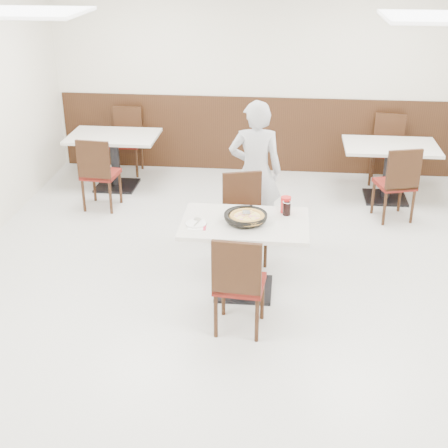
# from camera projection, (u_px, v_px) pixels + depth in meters

# --- Properties ---
(floor) EXTENTS (7.00, 7.00, 0.00)m
(floor) POSITION_uv_depth(u_px,v_px,m) (243.00, 288.00, 6.23)
(floor) COLOR #ABAAA6
(floor) RESTS_ON ground
(wall_back) EXTENTS (6.00, 0.04, 2.80)m
(wall_back) POSITION_uv_depth(u_px,v_px,m) (262.00, 76.00, 8.80)
(wall_back) COLOR silver
(wall_back) RESTS_ON floor
(wall_front) EXTENTS (6.00, 0.04, 2.80)m
(wall_front) POSITION_uv_depth(u_px,v_px,m) (181.00, 435.00, 2.49)
(wall_front) COLOR silver
(wall_front) RESTS_ON floor
(wainscot_back) EXTENTS (5.90, 0.03, 1.10)m
(wainscot_back) POSITION_uv_depth(u_px,v_px,m) (261.00, 134.00, 9.14)
(wainscot_back) COLOR black
(wainscot_back) RESTS_ON floor
(main_table) EXTENTS (1.26, 0.89, 0.75)m
(main_table) POSITION_uv_depth(u_px,v_px,m) (244.00, 257.00, 6.05)
(main_table) COLOR beige
(main_table) RESTS_ON floor
(chair_near) EXTENTS (0.45, 0.45, 0.95)m
(chair_near) POSITION_uv_depth(u_px,v_px,m) (240.00, 281.00, 5.42)
(chair_near) COLOR black
(chair_near) RESTS_ON floor
(chair_far) EXTENTS (0.52, 0.52, 0.95)m
(chair_far) POSITION_uv_depth(u_px,v_px,m) (245.00, 221.00, 6.57)
(chair_far) COLOR black
(chair_far) RESTS_ON floor
(trivet) EXTENTS (0.13, 0.13, 0.04)m
(trivet) POSITION_uv_depth(u_px,v_px,m) (248.00, 221.00, 5.86)
(trivet) COLOR black
(trivet) RESTS_ON main_table
(pizza_pan) EXTENTS (0.42, 0.42, 0.01)m
(pizza_pan) POSITION_uv_depth(u_px,v_px,m) (246.00, 218.00, 5.86)
(pizza_pan) COLOR black
(pizza_pan) RESTS_ON trivet
(pizza) EXTENTS (0.36, 0.36, 0.02)m
(pizza) POSITION_uv_depth(u_px,v_px,m) (247.00, 218.00, 5.82)
(pizza) COLOR #BB8731
(pizza) RESTS_ON pizza_pan
(pizza_server) EXTENTS (0.08, 0.10, 0.00)m
(pizza_server) POSITION_uv_depth(u_px,v_px,m) (246.00, 212.00, 5.86)
(pizza_server) COLOR white
(pizza_server) RESTS_ON pizza
(napkin) EXTENTS (0.17, 0.17, 0.00)m
(napkin) POSITION_uv_depth(u_px,v_px,m) (197.00, 226.00, 5.79)
(napkin) COLOR white
(napkin) RESTS_ON main_table
(side_plate) EXTENTS (0.21, 0.21, 0.01)m
(side_plate) POSITION_uv_depth(u_px,v_px,m) (196.00, 224.00, 5.83)
(side_plate) COLOR white
(side_plate) RESTS_ON napkin
(fork) EXTENTS (0.06, 0.17, 0.00)m
(fork) POSITION_uv_depth(u_px,v_px,m) (197.00, 223.00, 5.82)
(fork) COLOR white
(fork) RESTS_ON side_plate
(cola_glass) EXTENTS (0.08, 0.08, 0.13)m
(cola_glass) POSITION_uv_depth(u_px,v_px,m) (287.00, 209.00, 6.00)
(cola_glass) COLOR black
(cola_glass) RESTS_ON main_table
(red_cup) EXTENTS (0.11, 0.11, 0.16)m
(red_cup) POSITION_uv_depth(u_px,v_px,m) (286.00, 205.00, 6.06)
(red_cup) COLOR red
(red_cup) RESTS_ON main_table
(diner_person) EXTENTS (0.61, 0.42, 1.62)m
(diner_person) POSITION_uv_depth(u_px,v_px,m) (255.00, 172.00, 6.94)
(diner_person) COLOR silver
(diner_person) RESTS_ON floor
(bg_table_left) EXTENTS (1.29, 0.94, 0.75)m
(bg_table_left) POSITION_uv_depth(u_px,v_px,m) (115.00, 161.00, 8.59)
(bg_table_left) COLOR beige
(bg_table_left) RESTS_ON floor
(bg_chair_left_near) EXTENTS (0.46, 0.46, 0.95)m
(bg_chair_left_near) POSITION_uv_depth(u_px,v_px,m) (101.00, 172.00, 7.90)
(bg_chair_left_near) COLOR black
(bg_chair_left_near) RESTS_ON floor
(bg_chair_left_far) EXTENTS (0.43, 0.43, 0.95)m
(bg_chair_left_far) POSITION_uv_depth(u_px,v_px,m) (126.00, 142.00, 9.06)
(bg_chair_left_far) COLOR black
(bg_chair_left_far) RESTS_ON floor
(bg_table_right) EXTENTS (1.24, 0.87, 0.75)m
(bg_table_right) POSITION_uv_depth(u_px,v_px,m) (388.00, 172.00, 8.19)
(bg_table_right) COLOR beige
(bg_table_right) RESTS_ON floor
(bg_chair_right_near) EXTENTS (0.52, 0.52, 0.95)m
(bg_chair_right_near) POSITION_uv_depth(u_px,v_px,m) (395.00, 182.00, 7.58)
(bg_chair_right_near) COLOR black
(bg_chair_right_near) RESTS_ON floor
(bg_chair_right_far) EXTENTS (0.50, 0.50, 0.95)m
(bg_chair_right_far) POSITION_uv_depth(u_px,v_px,m) (387.00, 151.00, 8.70)
(bg_chair_right_far) COLOR black
(bg_chair_right_far) RESTS_ON floor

